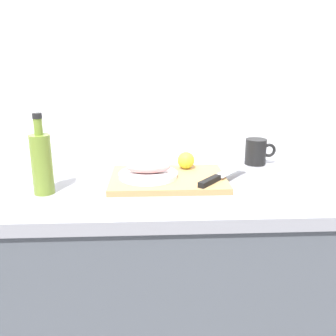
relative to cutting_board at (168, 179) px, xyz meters
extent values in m
cube|color=white|center=(-0.19, 0.30, 0.34)|extent=(3.20, 0.05, 2.50)
cube|color=#4C5159|center=(-0.19, -0.02, -0.48)|extent=(2.00, 0.58, 0.86)
cube|color=gray|center=(-0.19, -0.02, -0.03)|extent=(2.00, 0.60, 0.04)
cube|color=tan|center=(0.00, 0.00, 0.00)|extent=(0.39, 0.28, 0.02)
cylinder|color=white|center=(-0.07, 0.00, 0.02)|extent=(0.20, 0.20, 0.01)
ellipsoid|color=tan|center=(-0.07, 0.00, 0.04)|extent=(0.15, 0.06, 0.04)
cube|color=silver|center=(0.22, 0.03, 0.02)|extent=(0.14, 0.16, 0.00)
cube|color=black|center=(0.13, -0.08, 0.02)|extent=(0.09, 0.10, 0.02)
sphere|color=yellow|center=(0.07, 0.09, 0.04)|extent=(0.06, 0.06, 0.06)
cylinder|color=olive|center=(-0.40, -0.09, 0.08)|extent=(0.06, 0.06, 0.19)
cylinder|color=olive|center=(-0.40, -0.09, 0.20)|extent=(0.03, 0.03, 0.05)
cylinder|color=black|center=(-0.40, -0.09, 0.24)|extent=(0.03, 0.03, 0.02)
cylinder|color=black|center=(0.36, 0.21, 0.04)|extent=(0.08, 0.08, 0.10)
torus|color=black|center=(0.41, 0.21, 0.05)|extent=(0.06, 0.01, 0.06)
camera|label=1|loc=(-0.06, -1.21, 0.40)|focal=39.49mm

